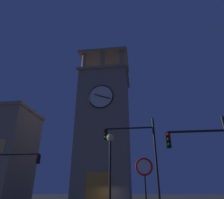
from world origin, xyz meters
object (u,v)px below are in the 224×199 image
Objects in this scene: traffic_signal_far at (140,152)px; street_lamp at (110,160)px; clocktower at (104,131)px; no_horn_sign at (144,174)px; traffic_signal_mid at (210,156)px; traffic_signal_near at (8,169)px.

traffic_signal_far is 3.05m from street_lamp.
street_lamp is at bearing 100.94° from clocktower.
traffic_signal_far is 2.09× the size of no_horn_sign.
no_horn_sign is (-5.18, 19.63, -7.56)m from clocktower.
traffic_signal_mid is 3.40m from no_horn_sign.
no_horn_sign is (-0.11, 5.01, -1.80)m from traffic_signal_far.
clocktower is 4.76× the size of traffic_signal_mid.
traffic_signal_mid is 5.36m from street_lamp.
traffic_signal_mid reaches higher than no_horn_sign.
traffic_signal_near is 10.36m from street_lamp.
clocktower is 7.80× the size of no_horn_sign.
street_lamp is (-3.28, 16.96, -6.57)m from clocktower.
traffic_signal_near is at bearing -11.04° from traffic_signal_far.
clocktower is at bearing -115.90° from traffic_signal_near.
traffic_signal_near is 13.36m from no_horn_sign.
traffic_signal_near reaches higher than traffic_signal_mid.
clocktower is 21.56m from traffic_signal_mid.
street_lamp is (1.79, 2.34, -0.81)m from traffic_signal_far.
traffic_signal_near is 1.06× the size of street_lamp.
clocktower is at bearing -79.06° from street_lamp.
no_horn_sign is at bearing 125.40° from street_lamp.
clocktower is at bearing -70.89° from traffic_signal_far.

